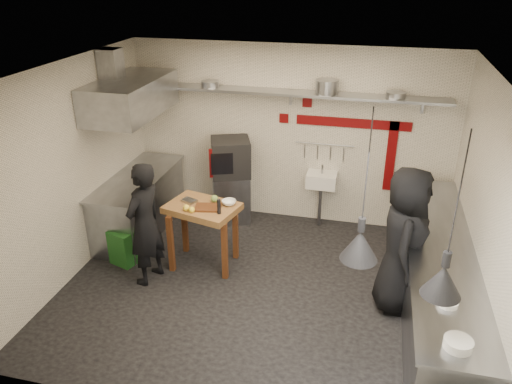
% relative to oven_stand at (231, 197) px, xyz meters
% --- Properties ---
extents(floor, '(5.00, 5.00, 0.00)m').
position_rel_oven_stand_xyz_m(floor, '(0.88, -1.76, -0.40)').
color(floor, black).
rests_on(floor, ground).
extents(ceiling, '(5.00, 5.00, 0.00)m').
position_rel_oven_stand_xyz_m(ceiling, '(0.88, -1.76, 2.40)').
color(ceiling, silver).
rests_on(ceiling, floor).
extents(wall_back, '(5.00, 0.04, 2.80)m').
position_rel_oven_stand_xyz_m(wall_back, '(0.88, 0.34, 1.00)').
color(wall_back, beige).
rests_on(wall_back, floor).
extents(wall_front, '(5.00, 0.04, 2.80)m').
position_rel_oven_stand_xyz_m(wall_front, '(0.88, -3.86, 1.00)').
color(wall_front, beige).
rests_on(wall_front, floor).
extents(wall_left, '(0.04, 4.20, 2.80)m').
position_rel_oven_stand_xyz_m(wall_left, '(-1.62, -1.76, 1.00)').
color(wall_left, beige).
rests_on(wall_left, floor).
extents(wall_right, '(0.04, 4.20, 2.80)m').
position_rel_oven_stand_xyz_m(wall_right, '(3.38, -1.76, 1.00)').
color(wall_right, beige).
rests_on(wall_right, floor).
extents(red_band_horiz, '(1.70, 0.02, 0.14)m').
position_rel_oven_stand_xyz_m(red_band_horiz, '(1.83, 0.32, 1.28)').
color(red_band_horiz, '#5F0708').
rests_on(red_band_horiz, wall_back).
extents(red_band_vert, '(0.14, 0.02, 1.10)m').
position_rel_oven_stand_xyz_m(red_band_vert, '(2.43, 0.32, 0.80)').
color(red_band_vert, '#5F0708').
rests_on(red_band_vert, wall_back).
extents(red_tile_a, '(0.14, 0.02, 0.14)m').
position_rel_oven_stand_xyz_m(red_tile_a, '(1.13, 0.32, 1.55)').
color(red_tile_a, '#5F0708').
rests_on(red_tile_a, wall_back).
extents(red_tile_b, '(0.14, 0.02, 0.14)m').
position_rel_oven_stand_xyz_m(red_tile_b, '(0.78, 0.32, 1.28)').
color(red_tile_b, '#5F0708').
rests_on(red_tile_b, wall_back).
extents(back_shelf, '(4.60, 0.34, 0.04)m').
position_rel_oven_stand_xyz_m(back_shelf, '(0.88, 0.16, 1.72)').
color(back_shelf, gray).
rests_on(back_shelf, wall_back).
extents(shelf_bracket_left, '(0.04, 0.06, 0.24)m').
position_rel_oven_stand_xyz_m(shelf_bracket_left, '(-1.02, 0.31, 1.62)').
color(shelf_bracket_left, gray).
rests_on(shelf_bracket_left, wall_back).
extents(shelf_bracket_mid, '(0.04, 0.06, 0.24)m').
position_rel_oven_stand_xyz_m(shelf_bracket_mid, '(0.88, 0.31, 1.62)').
color(shelf_bracket_mid, gray).
rests_on(shelf_bracket_mid, wall_back).
extents(shelf_bracket_right, '(0.04, 0.06, 0.24)m').
position_rel_oven_stand_xyz_m(shelf_bracket_right, '(2.78, 0.31, 1.62)').
color(shelf_bracket_right, gray).
rests_on(shelf_bracket_right, wall_back).
extents(pan_far_left, '(0.34, 0.34, 0.09)m').
position_rel_oven_stand_xyz_m(pan_far_left, '(-0.34, 0.16, 1.79)').
color(pan_far_left, gray).
rests_on(pan_far_left, back_shelf).
extents(pan_mid_left, '(0.32, 0.32, 0.07)m').
position_rel_oven_stand_xyz_m(pan_mid_left, '(-0.32, 0.16, 1.78)').
color(pan_mid_left, gray).
rests_on(pan_mid_left, back_shelf).
extents(stock_pot, '(0.39, 0.39, 0.20)m').
position_rel_oven_stand_xyz_m(stock_pot, '(1.42, 0.16, 1.84)').
color(stock_pot, gray).
rests_on(stock_pot, back_shelf).
extents(pan_right, '(0.29, 0.29, 0.08)m').
position_rel_oven_stand_xyz_m(pan_right, '(2.39, 0.16, 1.78)').
color(pan_right, gray).
rests_on(pan_right, back_shelf).
extents(oven_stand, '(0.74, 0.71, 0.80)m').
position_rel_oven_stand_xyz_m(oven_stand, '(0.00, 0.00, 0.00)').
color(oven_stand, gray).
rests_on(oven_stand, floor).
extents(combi_oven, '(0.74, 0.72, 0.58)m').
position_rel_oven_stand_xyz_m(combi_oven, '(0.01, 0.00, 0.69)').
color(combi_oven, black).
rests_on(combi_oven, oven_stand).
extents(oven_door, '(0.49, 0.21, 0.46)m').
position_rel_oven_stand_xyz_m(oven_door, '(0.01, -0.24, 0.69)').
color(oven_door, '#5F0708').
rests_on(oven_door, combi_oven).
extents(oven_glass, '(0.32, 0.13, 0.34)m').
position_rel_oven_stand_xyz_m(oven_glass, '(-0.04, -0.30, 0.69)').
color(oven_glass, black).
rests_on(oven_glass, oven_door).
extents(hand_sink, '(0.46, 0.34, 0.22)m').
position_rel_oven_stand_xyz_m(hand_sink, '(1.43, 0.16, 0.38)').
color(hand_sink, silver).
rests_on(hand_sink, wall_back).
extents(sink_tap, '(0.03, 0.03, 0.14)m').
position_rel_oven_stand_xyz_m(sink_tap, '(1.43, 0.16, 0.56)').
color(sink_tap, gray).
rests_on(sink_tap, hand_sink).
extents(sink_drain, '(0.06, 0.06, 0.66)m').
position_rel_oven_stand_xyz_m(sink_drain, '(1.43, 0.12, -0.06)').
color(sink_drain, gray).
rests_on(sink_drain, floor).
extents(utensil_rail, '(0.90, 0.02, 0.02)m').
position_rel_oven_stand_xyz_m(utensil_rail, '(1.43, 0.30, 0.92)').
color(utensil_rail, gray).
rests_on(utensil_rail, wall_back).
extents(counter_right, '(0.70, 3.80, 0.90)m').
position_rel_oven_stand_xyz_m(counter_right, '(3.03, -1.76, 0.05)').
color(counter_right, gray).
rests_on(counter_right, floor).
extents(counter_right_top, '(0.76, 3.90, 0.03)m').
position_rel_oven_stand_xyz_m(counter_right_top, '(3.03, -1.76, 0.52)').
color(counter_right_top, gray).
rests_on(counter_right_top, counter_right).
extents(plate_stack, '(0.31, 0.31, 0.09)m').
position_rel_oven_stand_xyz_m(plate_stack, '(3.00, -3.43, 0.57)').
color(plate_stack, silver).
rests_on(plate_stack, counter_right_top).
extents(small_bowl_right, '(0.23, 0.23, 0.05)m').
position_rel_oven_stand_xyz_m(small_bowl_right, '(2.98, -2.85, 0.56)').
color(small_bowl_right, silver).
rests_on(small_bowl_right, counter_right_top).
extents(counter_left, '(0.70, 1.90, 0.90)m').
position_rel_oven_stand_xyz_m(counter_left, '(-1.27, -0.71, 0.05)').
color(counter_left, gray).
rests_on(counter_left, floor).
extents(counter_left_top, '(0.76, 2.00, 0.03)m').
position_rel_oven_stand_xyz_m(counter_left_top, '(-1.27, -0.71, 0.52)').
color(counter_left_top, gray).
rests_on(counter_left_top, counter_left).
extents(extractor_hood, '(0.78, 1.60, 0.50)m').
position_rel_oven_stand_xyz_m(extractor_hood, '(-1.22, -0.71, 1.75)').
color(extractor_hood, gray).
rests_on(extractor_hood, ceiling).
extents(hood_duct, '(0.28, 0.28, 0.50)m').
position_rel_oven_stand_xyz_m(hood_duct, '(-1.47, -0.71, 2.15)').
color(hood_duct, gray).
rests_on(hood_duct, ceiling).
extents(green_bin, '(0.44, 0.44, 0.50)m').
position_rel_oven_stand_xyz_m(green_bin, '(-1.09, -1.58, -0.15)').
color(green_bin, '#1D5D20').
rests_on(green_bin, floor).
extents(prep_table, '(1.05, 0.84, 0.92)m').
position_rel_oven_stand_xyz_m(prep_table, '(0.01, -1.38, 0.06)').
color(prep_table, olive).
rests_on(prep_table, floor).
extents(cutting_board, '(0.38, 0.30, 0.02)m').
position_rel_oven_stand_xyz_m(cutting_board, '(0.12, -1.44, 0.53)').
color(cutting_board, '#542C15').
rests_on(cutting_board, prep_table).
extents(pepper_mill, '(0.05, 0.05, 0.20)m').
position_rel_oven_stand_xyz_m(pepper_mill, '(0.30, -1.55, 0.62)').
color(pepper_mill, black).
rests_on(pepper_mill, prep_table).
extents(lemon_a, '(0.11, 0.11, 0.09)m').
position_rel_oven_stand_xyz_m(lemon_a, '(-0.14, -1.57, 0.56)').
color(lemon_a, yellow).
rests_on(lemon_a, prep_table).
extents(lemon_b, '(0.11, 0.11, 0.08)m').
position_rel_oven_stand_xyz_m(lemon_b, '(-0.05, -1.60, 0.56)').
color(lemon_b, yellow).
rests_on(lemon_b, prep_table).
extents(veg_ball, '(0.13, 0.13, 0.10)m').
position_rel_oven_stand_xyz_m(veg_ball, '(0.14, -1.25, 0.57)').
color(veg_ball, olive).
rests_on(veg_ball, prep_table).
extents(steel_tray, '(0.23, 0.20, 0.03)m').
position_rel_oven_stand_xyz_m(steel_tray, '(-0.19, -1.31, 0.54)').
color(steel_tray, gray).
rests_on(steel_tray, prep_table).
extents(bowl, '(0.25, 0.25, 0.06)m').
position_rel_oven_stand_xyz_m(bowl, '(0.35, -1.27, 0.55)').
color(bowl, silver).
rests_on(bowl, prep_table).
extents(heat_lamp_near, '(0.42, 0.42, 1.48)m').
position_rel_oven_stand_xyz_m(heat_lamp_near, '(2.11, -2.85, 1.66)').
color(heat_lamp_near, black).
rests_on(heat_lamp_near, ceiling).
extents(heat_lamp_far, '(0.39, 0.39, 1.46)m').
position_rel_oven_stand_xyz_m(heat_lamp_far, '(2.81, -3.29, 1.67)').
color(heat_lamp_far, black).
rests_on(heat_lamp_far, ceiling).
extents(chef_left, '(0.53, 0.68, 1.67)m').
position_rel_oven_stand_xyz_m(chef_left, '(-0.58, -1.90, 0.43)').
color(chef_left, black).
rests_on(chef_left, floor).
extents(chef_right, '(0.63, 0.92, 1.83)m').
position_rel_oven_stand_xyz_m(chef_right, '(2.61, -1.69, 0.52)').
color(chef_right, black).
rests_on(chef_right, floor).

